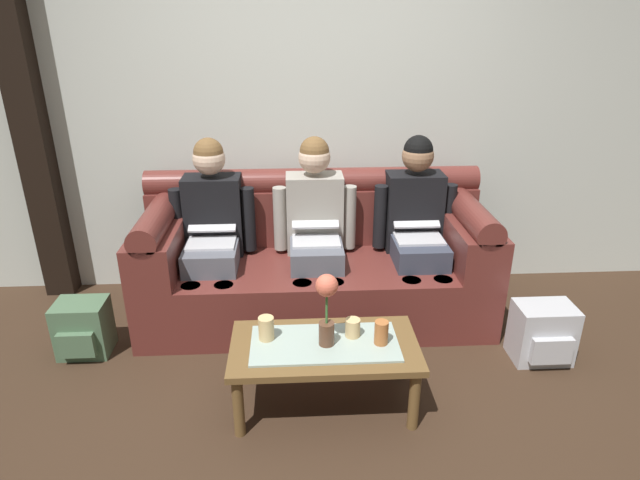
{
  "coord_description": "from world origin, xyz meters",
  "views": [
    {
      "loc": [
        -0.15,
        -2.15,
        1.95
      ],
      "look_at": [
        0.02,
        0.87,
        0.66
      ],
      "focal_mm": 30.0,
      "sensor_mm": 36.0,
      "label": 1
    }
  ],
  "objects_px": {
    "cup_far_center": "(353,328)",
    "backpack_left": "(83,329)",
    "coffee_table": "(325,352)",
    "person_left": "(212,226)",
    "couch": "(315,262)",
    "flower_vase": "(327,303)",
    "person_right": "(416,222)",
    "cup_near_left": "(381,333)",
    "person_middle": "(315,224)",
    "backpack_right": "(543,333)",
    "cup_near_right": "(266,328)"
  },
  "relations": [
    {
      "from": "cup_far_center",
      "to": "backpack_left",
      "type": "bearing_deg",
      "value": 162.64
    },
    {
      "from": "coffee_table",
      "to": "person_left",
      "type": "bearing_deg",
      "value": 124.44
    },
    {
      "from": "couch",
      "to": "flower_vase",
      "type": "distance_m",
      "value": 1.04
    },
    {
      "from": "person_right",
      "to": "cup_near_left",
      "type": "distance_m",
      "value": 1.11
    },
    {
      "from": "person_left",
      "to": "flower_vase",
      "type": "xyz_separation_m",
      "value": [
        0.69,
        -1.01,
        -0.03
      ]
    },
    {
      "from": "person_right",
      "to": "person_middle",
      "type": "bearing_deg",
      "value": -179.99
    },
    {
      "from": "person_left",
      "to": "flower_vase",
      "type": "height_order",
      "value": "person_left"
    },
    {
      "from": "cup_near_left",
      "to": "backpack_right",
      "type": "distance_m",
      "value": 1.14
    },
    {
      "from": "person_right",
      "to": "cup_far_center",
      "type": "distance_m",
      "value": 1.1
    },
    {
      "from": "couch",
      "to": "cup_near_left",
      "type": "relative_size",
      "value": 18.17
    },
    {
      "from": "couch",
      "to": "cup_near_right",
      "type": "height_order",
      "value": "couch"
    },
    {
      "from": "backpack_right",
      "to": "backpack_left",
      "type": "height_order",
      "value": "backpack_right"
    },
    {
      "from": "person_left",
      "to": "cup_near_right",
      "type": "distance_m",
      "value": 1.04
    },
    {
      "from": "coffee_table",
      "to": "backpack_right",
      "type": "xyz_separation_m",
      "value": [
        1.34,
        0.34,
        -0.15
      ]
    },
    {
      "from": "person_middle",
      "to": "cup_near_right",
      "type": "xyz_separation_m",
      "value": [
        -0.3,
        -0.94,
        -0.21
      ]
    },
    {
      "from": "cup_far_center",
      "to": "backpack_right",
      "type": "height_order",
      "value": "cup_far_center"
    },
    {
      "from": "couch",
      "to": "person_left",
      "type": "distance_m",
      "value": 0.74
    },
    {
      "from": "coffee_table",
      "to": "flower_vase",
      "type": "bearing_deg",
      "value": -54.66
    },
    {
      "from": "person_right",
      "to": "flower_vase",
      "type": "height_order",
      "value": "person_right"
    },
    {
      "from": "flower_vase",
      "to": "cup_near_right",
      "type": "relative_size",
      "value": 3.14
    },
    {
      "from": "cup_near_left",
      "to": "flower_vase",
      "type": "bearing_deg",
      "value": 178.19
    },
    {
      "from": "person_right",
      "to": "coffee_table",
      "type": "height_order",
      "value": "person_right"
    },
    {
      "from": "cup_near_right",
      "to": "cup_far_center",
      "type": "relative_size",
      "value": 1.28
    },
    {
      "from": "cup_near_right",
      "to": "backpack_left",
      "type": "bearing_deg",
      "value": 156.41
    },
    {
      "from": "couch",
      "to": "flower_vase",
      "type": "bearing_deg",
      "value": -89.5
    },
    {
      "from": "coffee_table",
      "to": "flower_vase",
      "type": "relative_size",
      "value": 2.47
    },
    {
      "from": "person_middle",
      "to": "person_right",
      "type": "height_order",
      "value": "same"
    },
    {
      "from": "couch",
      "to": "cup_far_center",
      "type": "xyz_separation_m",
      "value": [
        0.15,
        -0.94,
        0.07
      ]
    },
    {
      "from": "couch",
      "to": "cup_far_center",
      "type": "relative_size",
      "value": 23.57
    },
    {
      "from": "coffee_table",
      "to": "cup_near_left",
      "type": "relative_size",
      "value": 7.68
    },
    {
      "from": "couch",
      "to": "cup_near_right",
      "type": "xyz_separation_m",
      "value": [
        -0.3,
        -0.95,
        0.08
      ]
    },
    {
      "from": "person_middle",
      "to": "cup_near_left",
      "type": "bearing_deg",
      "value": -74.16
    },
    {
      "from": "couch",
      "to": "cup_near_left",
      "type": "xyz_separation_m",
      "value": [
        0.29,
        -1.02,
        0.08
      ]
    },
    {
      "from": "backpack_right",
      "to": "flower_vase",
      "type": "bearing_deg",
      "value": -165.3
    },
    {
      "from": "couch",
      "to": "flower_vase",
      "type": "xyz_separation_m",
      "value": [
        0.01,
        -1.01,
        0.26
      ]
    },
    {
      "from": "couch",
      "to": "person_middle",
      "type": "height_order",
      "value": "person_middle"
    },
    {
      "from": "person_left",
      "to": "cup_near_left",
      "type": "bearing_deg",
      "value": -46.32
    },
    {
      "from": "cup_far_center",
      "to": "person_left",
      "type": "bearing_deg",
      "value": 131.53
    },
    {
      "from": "couch",
      "to": "backpack_left",
      "type": "height_order",
      "value": "couch"
    },
    {
      "from": "flower_vase",
      "to": "backpack_left",
      "type": "xyz_separation_m",
      "value": [
        -1.46,
        0.57,
        -0.46
      ]
    },
    {
      "from": "couch",
      "to": "coffee_table",
      "type": "bearing_deg",
      "value": -90.0
    },
    {
      "from": "cup_near_left",
      "to": "backpack_left",
      "type": "xyz_separation_m",
      "value": [
        -1.74,
        0.58,
        -0.28
      ]
    },
    {
      "from": "flower_vase",
      "to": "cup_far_center",
      "type": "bearing_deg",
      "value": 25.27
    },
    {
      "from": "person_left",
      "to": "backpack_left",
      "type": "relative_size",
      "value": 3.54
    },
    {
      "from": "person_right",
      "to": "couch",
      "type": "bearing_deg",
      "value": 179.68
    },
    {
      "from": "coffee_table",
      "to": "cup_far_center",
      "type": "bearing_deg",
      "value": 19.87
    },
    {
      "from": "flower_vase",
      "to": "cup_far_center",
      "type": "height_order",
      "value": "flower_vase"
    },
    {
      "from": "cup_near_right",
      "to": "coffee_table",
      "type": "bearing_deg",
      "value": -9.95
    },
    {
      "from": "couch",
      "to": "person_middle",
      "type": "distance_m",
      "value": 0.29
    },
    {
      "from": "couch",
      "to": "person_right",
      "type": "xyz_separation_m",
      "value": [
        0.68,
        -0.0,
        0.29
      ]
    }
  ]
}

